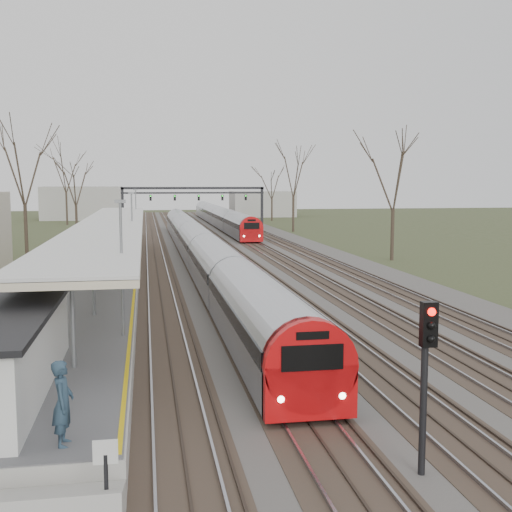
{
  "coord_description": "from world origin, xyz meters",
  "views": [
    {
      "loc": [
        -6.81,
        -9.85,
        6.67
      ],
      "look_at": [
        0.15,
        30.38,
        2.0
      ],
      "focal_mm": 45.0,
      "sensor_mm": 36.0,
      "label": 1
    }
  ],
  "objects_px": {
    "train_far": "(220,217)",
    "signal_post": "(426,362)",
    "passenger": "(63,403)",
    "train_near": "(198,245)"
  },
  "relations": [
    {
      "from": "train_far",
      "to": "signal_post",
      "type": "distance_m",
      "value": 85.25
    },
    {
      "from": "train_far",
      "to": "signal_post",
      "type": "xyz_separation_m",
      "value": [
        -5.25,
        -85.08,
        1.25
      ]
    },
    {
      "from": "train_far",
      "to": "signal_post",
      "type": "bearing_deg",
      "value": -93.53
    },
    {
      "from": "passenger",
      "to": "signal_post",
      "type": "xyz_separation_m",
      "value": [
        7.89,
        -0.89,
        0.78
      ]
    },
    {
      "from": "signal_post",
      "to": "train_near",
      "type": "bearing_deg",
      "value": 92.47
    },
    {
      "from": "passenger",
      "to": "train_near",
      "type": "bearing_deg",
      "value": -6.15
    },
    {
      "from": "train_far",
      "to": "passenger",
      "type": "relative_size",
      "value": 31.71
    },
    {
      "from": "train_near",
      "to": "passenger",
      "type": "distance_m",
      "value": 40.14
    },
    {
      "from": "train_far",
      "to": "signal_post",
      "type": "relative_size",
      "value": 14.69
    },
    {
      "from": "signal_post",
      "to": "passenger",
      "type": "bearing_deg",
      "value": 173.53
    }
  ]
}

